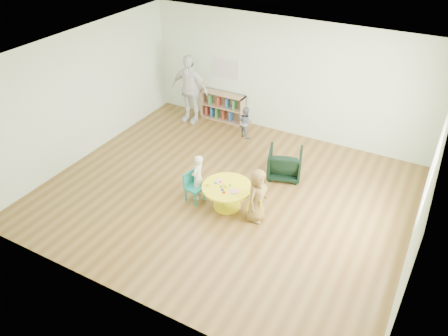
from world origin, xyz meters
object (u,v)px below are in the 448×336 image
at_px(kid_chair_right, 256,206).
at_px(child_left, 198,177).
at_px(kid_chair_left, 193,186).
at_px(toddler, 246,122).
at_px(adult_caretaker, 189,89).
at_px(armchair, 285,163).
at_px(bookshelf, 223,107).
at_px(child_right, 257,196).
at_px(activity_table, 227,193).

distance_m(kid_chair_right, child_left, 1.28).
distance_m(kid_chair_left, child_left, 0.19).
relative_size(kid_chair_left, toddler, 0.79).
bearing_deg(adult_caretaker, armchair, -22.57).
xyz_separation_m(child_left, adult_caretaker, (-1.92, 2.76, 0.40)).
bearing_deg(armchair, child_left, 34.29).
height_order(child_left, adult_caretaker, adult_caretaker).
relative_size(armchair, child_left, 0.73).
height_order(kid_chair_left, adult_caretaker, adult_caretaker).
xyz_separation_m(kid_chair_right, bookshelf, (-2.47, 3.23, 0.10)).
distance_m(child_right, toddler, 3.15).
bearing_deg(toddler, child_right, 141.62).
height_order(activity_table, toddler, toddler).
height_order(activity_table, armchair, armchair).
xyz_separation_m(child_left, toddler, (-0.29, 2.68, -0.09)).
relative_size(bookshelf, toddler, 1.56).
height_order(kid_chair_right, bookshelf, bookshelf).
relative_size(activity_table, armchair, 1.37).
bearing_deg(kid_chair_right, child_right, -173.00).
bearing_deg(child_right, activity_table, 88.17).
bearing_deg(child_right, adult_caretaker, 52.39).
relative_size(child_left, toddler, 1.24).
height_order(activity_table, child_right, child_right).
relative_size(activity_table, bookshelf, 0.80).
relative_size(kid_chair_left, armchair, 0.87).
bearing_deg(toddler, kid_chair_right, 141.68).
bearing_deg(child_right, kid_chair_left, 95.74).
relative_size(armchair, child_right, 0.65).
bearing_deg(toddler, activity_table, 130.84).
height_order(kid_chair_right, child_left, child_left).
relative_size(kid_chair_left, bookshelf, 0.51).
xyz_separation_m(kid_chair_left, adult_caretaker, (-1.86, 2.86, 0.55)).
bearing_deg(activity_table, kid_chair_left, -170.98).
height_order(armchair, child_left, child_left).
distance_m(kid_chair_left, kid_chair_right, 1.32).
relative_size(kid_chair_left, adult_caretaker, 0.35).
relative_size(bookshelf, child_left, 1.25).
bearing_deg(bookshelf, kid_chair_left, -70.87).
height_order(bookshelf, child_left, child_left).
height_order(activity_table, kid_chair_right, activity_table).
xyz_separation_m(activity_table, toddler, (-0.92, 2.67, 0.06)).
bearing_deg(activity_table, child_left, -179.15).
xyz_separation_m(armchair, child_left, (-1.21, -1.51, 0.16)).
relative_size(bookshelf, armchair, 1.72).
distance_m(armchair, child_left, 1.94).
relative_size(kid_chair_left, child_right, 0.57).
distance_m(kid_chair_left, armchair, 2.04).
bearing_deg(toddler, adult_caretaker, 18.88).
height_order(kid_chair_left, toddler, toddler).
height_order(activity_table, child_left, child_left).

